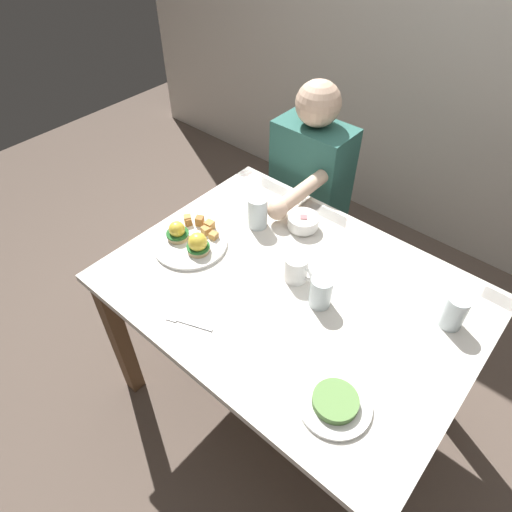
% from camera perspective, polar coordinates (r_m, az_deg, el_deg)
% --- Properties ---
extents(ground_plane, '(6.00, 6.00, 0.00)m').
position_cam_1_polar(ground_plane, '(2.11, 3.53, -17.49)').
color(ground_plane, brown).
extents(back_wall, '(4.80, 0.10, 2.60)m').
position_cam_1_polar(back_wall, '(2.46, 30.05, 26.26)').
color(back_wall, silver).
rests_on(back_wall, ground_plane).
extents(dining_table, '(1.20, 0.90, 0.74)m').
position_cam_1_polar(dining_table, '(1.58, 4.53, -6.53)').
color(dining_table, white).
rests_on(dining_table, ground_plane).
extents(eggs_benedict_plate, '(0.27, 0.27, 0.09)m').
position_cam_1_polar(eggs_benedict_plate, '(1.64, -8.41, 2.00)').
color(eggs_benedict_plate, white).
rests_on(eggs_benedict_plate, dining_table).
extents(fruit_bowl, '(0.12, 0.12, 0.06)m').
position_cam_1_polar(fruit_bowl, '(1.70, 6.10, 4.37)').
color(fruit_bowl, white).
rests_on(fruit_bowl, dining_table).
extents(coffee_mug, '(0.11, 0.08, 0.09)m').
position_cam_1_polar(coffee_mug, '(1.49, 5.24, -1.56)').
color(coffee_mug, white).
rests_on(coffee_mug, dining_table).
extents(fork, '(0.15, 0.07, 0.00)m').
position_cam_1_polar(fork, '(1.41, -8.94, -8.40)').
color(fork, silver).
rests_on(fork, dining_table).
extents(water_glass_near, '(0.07, 0.07, 0.11)m').
position_cam_1_polar(water_glass_near, '(1.43, 8.35, -4.73)').
color(water_glass_near, silver).
rests_on(water_glass_near, dining_table).
extents(water_glass_far, '(0.07, 0.07, 0.12)m').
position_cam_1_polar(water_glass_far, '(1.48, 24.09, -6.69)').
color(water_glass_far, silver).
rests_on(water_glass_far, dining_table).
extents(water_glass_extra, '(0.08, 0.08, 0.13)m').
position_cam_1_polar(water_glass_extra, '(1.69, 0.21, 5.42)').
color(water_glass_extra, silver).
rests_on(water_glass_extra, dining_table).
extents(side_plate, '(0.20, 0.20, 0.04)m').
position_cam_1_polar(side_plate, '(1.26, 10.12, -18.10)').
color(side_plate, white).
rests_on(side_plate, dining_table).
extents(diner_person, '(0.34, 0.54, 1.14)m').
position_cam_1_polar(diner_person, '(2.09, 6.58, 8.78)').
color(diner_person, '#33333D').
rests_on(diner_person, ground_plane).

